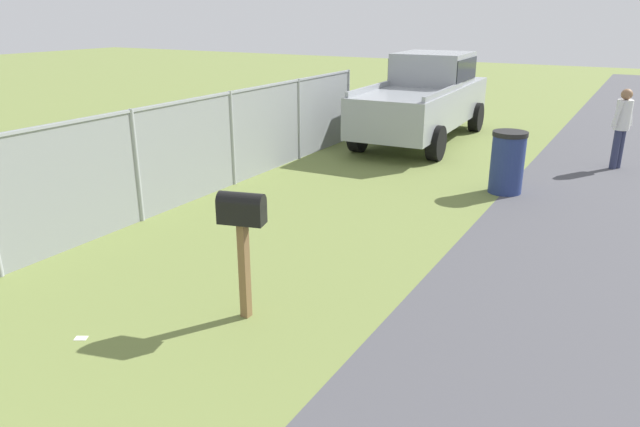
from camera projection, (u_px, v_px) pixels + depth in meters
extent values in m
cube|color=brown|center=(244.00, 271.00, 5.99)|extent=(0.09, 0.09, 1.05)
cube|color=black|center=(242.00, 213.00, 5.78)|extent=(0.31, 0.50, 0.22)
cylinder|color=black|center=(241.00, 202.00, 5.74)|extent=(0.31, 0.50, 0.20)
cube|color=red|center=(248.00, 203.00, 5.85)|extent=(0.02, 0.04, 0.18)
cube|color=#93999E|center=(423.00, 105.00, 14.24)|extent=(5.61, 2.04, 0.90)
cube|color=#93999E|center=(433.00, 68.00, 14.53)|extent=(1.95, 1.75, 0.76)
cube|color=black|center=(433.00, 68.00, 14.53)|extent=(1.90, 1.78, 0.53)
cube|color=#93999E|center=(373.00, 87.00, 13.42)|extent=(2.88, 0.20, 0.12)
cube|color=#93999E|center=(444.00, 92.00, 12.69)|extent=(2.88, 0.20, 0.12)
cylinder|color=black|center=(411.00, 112.00, 16.34)|extent=(0.77, 0.29, 0.76)
cylinder|color=black|center=(476.00, 117.00, 15.54)|extent=(0.77, 0.29, 0.76)
cylinder|color=black|center=(358.00, 135.00, 13.27)|extent=(0.77, 0.29, 0.76)
cylinder|color=black|center=(436.00, 143.00, 12.48)|extent=(0.77, 0.29, 0.76)
cylinder|color=navy|center=(507.00, 165.00, 10.20)|extent=(0.57, 0.57, 1.02)
cylinder|color=black|center=(510.00, 134.00, 10.02)|extent=(0.60, 0.60, 0.08)
cylinder|color=#2D3351|center=(615.00, 150.00, 11.79)|extent=(0.14, 0.14, 0.80)
cylinder|color=#2D3351|center=(620.00, 149.00, 11.86)|extent=(0.14, 0.14, 0.80)
cylinder|color=silver|center=(623.00, 115.00, 11.60)|extent=(0.30, 0.30, 0.60)
sphere|color=#8C6647|center=(627.00, 94.00, 11.46)|extent=(0.22, 0.22, 0.22)
cylinder|color=silver|center=(618.00, 114.00, 11.49)|extent=(0.09, 0.17, 0.55)
cylinder|color=silver|center=(630.00, 113.00, 11.68)|extent=(0.09, 0.17, 0.55)
cylinder|color=#9EA3A8|center=(137.00, 166.00, 8.69)|extent=(0.07, 0.07, 1.72)
cylinder|color=#9EA3A8|center=(232.00, 139.00, 10.58)|extent=(0.07, 0.07, 1.72)
cylinder|color=#9EA3A8|center=(299.00, 119.00, 12.48)|extent=(0.07, 0.07, 1.72)
cylinder|color=#9EA3A8|center=(348.00, 105.00, 14.37)|extent=(0.07, 0.07, 1.72)
cube|color=#9EA3A8|center=(131.00, 111.00, 8.42)|extent=(13.84, 0.04, 0.04)
cube|color=gray|center=(137.00, 166.00, 8.69)|extent=(13.84, 0.01, 1.72)
cube|color=silver|center=(81.00, 338.00, 5.73)|extent=(0.13, 0.15, 0.01)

